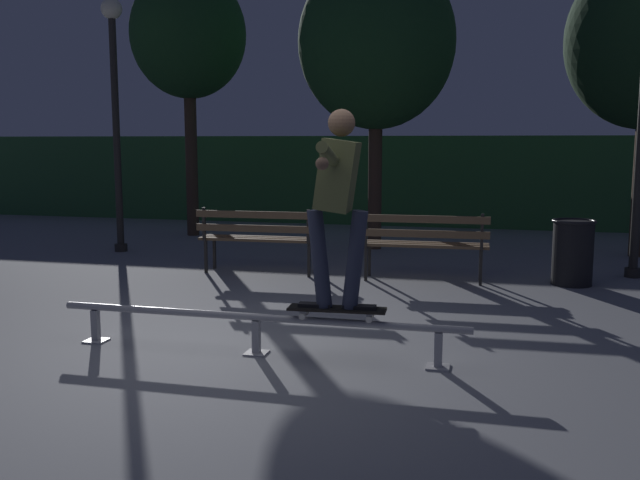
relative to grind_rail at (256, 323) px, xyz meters
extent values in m
plane|color=slate|center=(0.00, -0.02, -0.26)|extent=(90.00, 90.00, 0.00)
cube|color=#2D5B33|center=(0.00, 9.59, 0.67)|extent=(24.00, 1.20, 1.85)
cylinder|color=#9E9EA3|center=(0.00, 0.00, 0.05)|extent=(3.49, 0.06, 0.06)
cube|color=#9E9EA3|center=(-1.48, 0.00, -0.12)|extent=(0.06, 0.06, 0.28)
cube|color=#9E9EA3|center=(-1.48, 0.00, -0.25)|extent=(0.18, 0.18, 0.01)
cube|color=#9E9EA3|center=(0.00, 0.00, -0.12)|extent=(0.06, 0.06, 0.28)
cube|color=#9E9EA3|center=(0.00, 0.00, -0.25)|extent=(0.18, 0.18, 0.01)
cube|color=#9E9EA3|center=(1.48, 0.00, -0.12)|extent=(0.06, 0.06, 0.28)
cube|color=#9E9EA3|center=(1.48, 0.00, -0.25)|extent=(0.18, 0.18, 0.01)
cube|color=black|center=(0.68, 0.00, 0.16)|extent=(0.79, 0.25, 0.02)
cube|color=black|center=(0.68, 0.00, 0.17)|extent=(0.77, 0.24, 0.00)
cube|color=#9E9EA3|center=(0.95, 0.02, 0.14)|extent=(0.06, 0.17, 0.02)
cube|color=#9E9EA3|center=(0.42, -0.02, 0.14)|extent=(0.06, 0.17, 0.02)
cylinder|color=beige|center=(0.95, -0.06, 0.11)|extent=(0.05, 0.03, 0.05)
cylinder|color=beige|center=(0.94, 0.10, 0.11)|extent=(0.05, 0.03, 0.05)
cylinder|color=beige|center=(0.42, -0.10, 0.11)|extent=(0.05, 0.03, 0.05)
cylinder|color=beige|center=(0.41, 0.06, 0.11)|extent=(0.05, 0.03, 0.05)
cube|color=black|center=(0.86, 0.01, 0.18)|extent=(0.27, 0.12, 0.03)
cube|color=black|center=(0.50, -0.01, 0.18)|extent=(0.27, 0.12, 0.03)
cylinder|color=#282D42|center=(0.82, 0.01, 0.56)|extent=(0.21, 0.14, 0.79)
cylinder|color=#282D42|center=(0.54, -0.01, 0.56)|extent=(0.21, 0.14, 0.79)
cube|color=brown|center=(0.68, 0.00, 1.22)|extent=(0.35, 0.38, 0.57)
cylinder|color=brown|center=(0.70, -0.38, 1.38)|extent=(0.12, 0.61, 0.21)
cylinder|color=brown|center=(0.66, 0.38, 1.38)|extent=(0.12, 0.61, 0.21)
sphere|color=brown|center=(0.72, -0.66, 1.33)|extent=(0.09, 0.09, 0.09)
sphere|color=brown|center=(0.64, 0.66, 1.33)|extent=(0.09, 0.09, 0.09)
sphere|color=brown|center=(0.71, 0.00, 1.62)|extent=(0.21, 0.21, 0.21)
cube|color=#282623|center=(-0.44, 3.60, -0.04)|extent=(0.04, 0.04, 0.44)
cube|color=#282623|center=(-0.43, 3.28, -0.04)|extent=(0.04, 0.04, 0.44)
cube|color=#282623|center=(-0.43, 3.24, 0.40)|extent=(0.04, 0.04, 0.44)
cube|color=#282623|center=(-1.85, 3.55, -0.04)|extent=(0.04, 0.04, 0.44)
cube|color=#282623|center=(-1.84, 3.23, -0.04)|extent=(0.04, 0.04, 0.44)
cube|color=#282623|center=(-1.83, 3.19, 0.40)|extent=(0.04, 0.04, 0.44)
cube|color=brown|center=(-1.14, 3.55, 0.20)|extent=(1.60, 0.15, 0.04)
cube|color=brown|center=(-1.14, 3.41, 0.20)|extent=(1.60, 0.15, 0.04)
cube|color=brown|center=(-1.13, 3.27, 0.20)|extent=(1.60, 0.15, 0.04)
cube|color=brown|center=(-1.13, 3.20, 0.36)|extent=(1.60, 0.09, 0.09)
cube|color=brown|center=(-1.13, 3.20, 0.54)|extent=(1.60, 0.09, 0.09)
cube|color=#282623|center=(1.72, 3.60, -0.04)|extent=(0.04, 0.04, 0.44)
cube|color=#282623|center=(1.73, 3.28, -0.04)|extent=(0.04, 0.04, 0.44)
cube|color=#282623|center=(1.73, 3.24, 0.40)|extent=(0.04, 0.04, 0.44)
cube|color=#282623|center=(0.31, 3.55, -0.04)|extent=(0.04, 0.04, 0.44)
cube|color=#282623|center=(0.32, 3.23, -0.04)|extent=(0.04, 0.04, 0.44)
cube|color=#282623|center=(0.33, 3.19, 0.40)|extent=(0.04, 0.04, 0.44)
cube|color=brown|center=(1.02, 3.55, 0.20)|extent=(1.60, 0.15, 0.04)
cube|color=brown|center=(1.02, 3.41, 0.20)|extent=(1.60, 0.15, 0.04)
cube|color=brown|center=(1.03, 3.27, 0.20)|extent=(1.60, 0.15, 0.04)
cube|color=brown|center=(1.03, 3.20, 0.36)|extent=(1.60, 0.09, 0.09)
cube|color=brown|center=(1.03, 3.20, 0.54)|extent=(1.60, 0.09, 0.09)
cylinder|color=#3D2D23|center=(-0.02, 5.88, 0.86)|extent=(0.22, 0.22, 2.24)
ellipsoid|color=#193D1E|center=(-0.02, 5.88, 3.03)|extent=(2.47, 2.47, 2.72)
cylinder|color=#3D2D23|center=(3.98, 6.10, 0.85)|extent=(0.22, 0.22, 2.21)
cylinder|color=#3D2D23|center=(-3.58, 6.69, 1.13)|extent=(0.22, 0.22, 2.77)
ellipsoid|color=#193D1E|center=(-3.58, 6.69, 3.39)|extent=(2.08, 2.08, 2.28)
cylinder|color=#282623|center=(-3.89, 4.61, 1.54)|extent=(0.11, 0.11, 3.60)
sphere|color=#F2EACC|center=(-3.89, 4.61, 3.48)|extent=(0.32, 0.32, 0.32)
cylinder|color=#282623|center=(-3.89, 4.61, -0.20)|extent=(0.20, 0.20, 0.12)
cylinder|color=#282623|center=(3.63, 4.29, -0.20)|extent=(0.20, 0.20, 0.12)
cylinder|color=black|center=(2.81, 3.60, 0.13)|extent=(0.48, 0.48, 0.78)
torus|color=black|center=(2.81, 3.60, 0.52)|extent=(0.52, 0.52, 0.04)
camera|label=1|loc=(1.86, -5.27, 1.48)|focal=39.15mm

